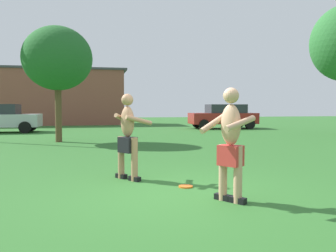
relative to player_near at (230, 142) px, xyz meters
name	(u,v)px	position (x,y,z in m)	size (l,w,h in m)	color
ground_plane	(178,195)	(-0.69, 0.54, -0.92)	(80.00, 80.00, 0.00)	#2D6628
player_near	(230,142)	(0.00, 0.00, 0.00)	(0.83, 0.69, 1.74)	black
player_in_black	(128,135)	(-1.38, 1.94, -0.02)	(0.77, 0.79, 1.71)	black
frisbee	(186,186)	(-0.42, 1.07, -0.91)	(0.26, 0.26, 0.03)	orange
car_red_near_post	(224,116)	(6.19, 16.75, -0.10)	(4.36, 2.15, 1.58)	maroon
outbuilding_behind_lot	(41,97)	(-6.29, 24.30, 1.29)	(13.37, 4.20, 4.41)	brown
tree_behind_players	(57,59)	(-3.50, 9.91, 2.46)	(2.79, 2.79, 4.69)	brown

